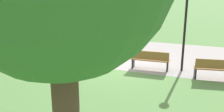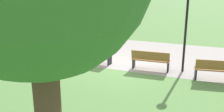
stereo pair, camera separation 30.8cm
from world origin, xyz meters
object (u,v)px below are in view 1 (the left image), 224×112
Objects in this scene: bench_3 at (42,50)px; bench_4 at (94,54)px; bench_5 at (150,60)px; lamp_post at (186,13)px; bench_6 at (216,69)px.

bench_3 is 1.02× the size of bench_4.
bench_5 is 2.46m from lamp_post.
bench_5 is 0.98× the size of bench_6.
lamp_post is at bearing 8.25° from bench_4.
lamp_post is (-1.36, 0.66, 2.03)m from bench_6.
bench_3 is 7.10m from lamp_post.
bench_3 is 1.02× the size of bench_5.
bench_4 is 0.48× the size of lamp_post.
bench_3 is 2.72m from bench_4.
bench_4 is at bearing 176.78° from bench_5.
lamp_post reaches higher than bench_3.
bench_5 is 0.48× the size of lamp_post.
bench_3 is at bearing -174.42° from lamp_post.
bench_4 and bench_5 have the same top height.
bench_3 is at bearing 170.35° from bench_6.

